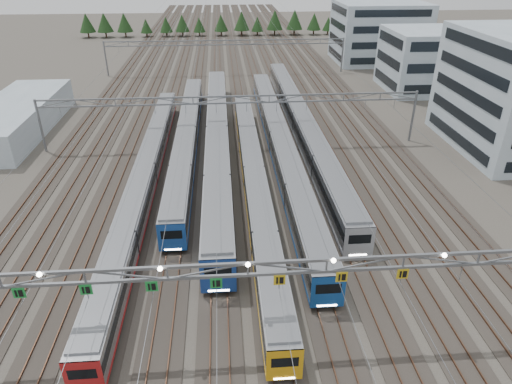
{
  "coord_description": "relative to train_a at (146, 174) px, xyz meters",
  "views": [
    {
      "loc": [
        -1.38,
        -25.45,
        27.27
      ],
      "look_at": [
        1.98,
        18.28,
        3.5
      ],
      "focal_mm": 32.0,
      "sensor_mm": 36.0,
      "label": 1
    }
  ],
  "objects": [
    {
      "name": "ground",
      "position": [
        11.25,
        -26.84,
        -1.95
      ],
      "size": [
        400.0,
        400.0,
        0.0
      ],
      "primitive_type": "plane",
      "color": "#47423A",
      "rests_on": "ground"
    },
    {
      "name": "track_bed",
      "position": [
        11.25,
        73.16,
        -0.46
      ],
      "size": [
        54.0,
        260.0,
        5.42
      ],
      "color": "#2D2823",
      "rests_on": "ground"
    },
    {
      "name": "train_a",
      "position": [
        0.0,
        0.0,
        0.0
      ],
      "size": [
        2.61,
        61.64,
        3.4
      ],
      "color": "black",
      "rests_on": "ground"
    },
    {
      "name": "train_b",
      "position": [
        4.5,
        12.04,
        0.14
      ],
      "size": [
        2.83,
        53.85,
        3.68
      ],
      "color": "black",
      "rests_on": "ground"
    },
    {
      "name": "train_c",
      "position": [
        9.0,
        10.8,
        0.37
      ],
      "size": [
        3.17,
        64.46,
        4.14
      ],
      "color": "black",
      "rests_on": "ground"
    },
    {
      "name": "train_d",
      "position": [
        13.5,
        -1.86,
        -0.02
      ],
      "size": [
        2.59,
        58.0,
        3.36
      ],
      "color": "black",
      "rests_on": "ground"
    },
    {
      "name": "train_e",
      "position": [
        18.0,
        8.8,
        0.2
      ],
      "size": [
        2.91,
        65.49,
        3.79
      ],
      "color": "black",
      "rests_on": "ground"
    },
    {
      "name": "train_f",
      "position": [
        22.5,
        16.55,
        0.25
      ],
      "size": [
        2.99,
        67.55,
        3.89
      ],
      "color": "black",
      "rests_on": "ground"
    },
    {
      "name": "gantry_near",
      "position": [
        11.2,
        -26.96,
        5.14
      ],
      "size": [
        56.36,
        0.61,
        8.08
      ],
      "color": "slate",
      "rests_on": "ground"
    },
    {
      "name": "gantry_mid",
      "position": [
        11.25,
        13.16,
        4.44
      ],
      "size": [
        56.36,
        0.36,
        8.0
      ],
      "color": "slate",
      "rests_on": "ground"
    },
    {
      "name": "gantry_far",
      "position": [
        11.25,
        58.16,
        4.44
      ],
      "size": [
        56.36,
        0.36,
        8.0
      ],
      "color": "slate",
      "rests_on": "ground"
    },
    {
      "name": "depot_bldg_mid",
      "position": [
        51.66,
        41.65,
        4.18
      ],
      "size": [
        14.0,
        16.0,
        12.26
      ],
      "primitive_type": "cube",
      "color": "#9CAFBA",
      "rests_on": "ground"
    },
    {
      "name": "depot_bldg_north",
      "position": [
        51.27,
        69.12,
        5.41
      ],
      "size": [
        22.0,
        18.0,
        14.71
      ],
      "primitive_type": "cube",
      "color": "#9CAFBA",
      "rests_on": "ground"
    },
    {
      "name": "west_shed",
      "position": [
        -23.92,
        22.16,
        0.43
      ],
      "size": [
        10.0,
        30.0,
        4.75
      ],
      "primitive_type": "cube",
      "color": "#9CAFBA",
      "rests_on": "ground"
    },
    {
      "name": "treeline",
      "position": [
        7.2,
        110.63,
        2.29
      ],
      "size": [
        87.5,
        5.6,
        7.02
      ],
      "color": "#332114",
      "rests_on": "ground"
    }
  ]
}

